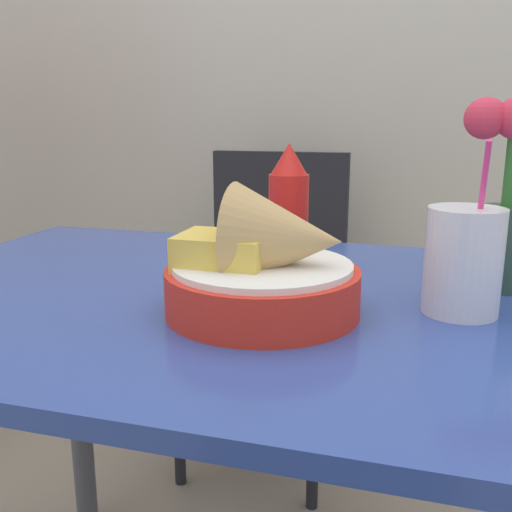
# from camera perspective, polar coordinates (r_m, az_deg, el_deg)

# --- Properties ---
(wall_window) EXTENTS (7.00, 0.06, 2.60)m
(wall_window) POSITION_cam_1_polar(r_m,az_deg,el_deg) (1.90, 9.65, 23.69)
(wall_window) COLOR #B7B2A3
(wall_window) RESTS_ON ground_plane
(dining_table) EXTENTS (1.12, 0.73, 0.72)m
(dining_table) POSITION_cam_1_polar(r_m,az_deg,el_deg) (0.85, -1.13, -10.50)
(dining_table) COLOR #334C9E
(dining_table) RESTS_ON ground_plane
(chair_far_window) EXTENTS (0.40, 0.40, 0.87)m
(chair_far_window) POSITION_cam_1_polar(r_m,az_deg,el_deg) (1.63, 1.56, -2.13)
(chair_far_window) COLOR black
(chair_far_window) RESTS_ON ground_plane
(food_basket) EXTENTS (0.25, 0.25, 0.17)m
(food_basket) POSITION_cam_1_polar(r_m,az_deg,el_deg) (0.71, 1.29, -1.23)
(food_basket) COLOR red
(food_basket) RESTS_ON dining_table
(ketchup_bottle) EXTENTS (0.07, 0.07, 0.20)m
(ketchup_bottle) POSITION_cam_1_polar(r_m,az_deg,el_deg) (0.93, 3.26, 4.78)
(ketchup_bottle) COLOR red
(ketchup_bottle) RESTS_ON dining_table
(drink_cup) EXTENTS (0.09, 0.09, 0.22)m
(drink_cup) POSITION_cam_1_polar(r_m,az_deg,el_deg) (0.76, 19.98, -0.79)
(drink_cup) COLOR silver
(drink_cup) RESTS_ON dining_table
(flower_vase) EXTENTS (0.14, 0.07, 0.27)m
(flower_vase) POSITION_cam_1_polar(r_m,az_deg,el_deg) (0.87, 24.01, 6.12)
(flower_vase) COLOR #2D4738
(flower_vase) RESTS_ON dining_table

